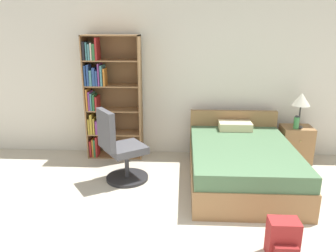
% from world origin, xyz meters
% --- Properties ---
extents(wall_back, '(9.00, 0.06, 2.60)m').
position_xyz_m(wall_back, '(0.00, 3.23, 1.30)').
color(wall_back, silver).
rests_on(wall_back, ground_plane).
extents(bookshelf, '(0.88, 0.34, 1.97)m').
position_xyz_m(bookshelf, '(-1.54, 3.00, 1.00)').
color(bookshelf, olive).
rests_on(bookshelf, ground_plane).
extents(bed, '(1.38, 1.96, 0.80)m').
position_xyz_m(bed, '(0.51, 2.13, 0.28)').
color(bed, olive).
rests_on(bed, ground_plane).
extents(office_chair, '(0.72, 0.70, 1.04)m').
position_xyz_m(office_chair, '(-1.16, 2.06, 0.45)').
color(office_chair, '#232326').
rests_on(office_chair, ground_plane).
extents(nightstand, '(0.47, 0.40, 0.57)m').
position_xyz_m(nightstand, '(1.50, 2.91, 0.29)').
color(nightstand, olive).
rests_on(nightstand, ground_plane).
extents(table_lamp, '(0.27, 0.27, 0.55)m').
position_xyz_m(table_lamp, '(1.50, 2.87, 1.01)').
color(table_lamp, '#333333').
rests_on(table_lamp, nightstand).
extents(water_bottle, '(0.08, 0.08, 0.20)m').
position_xyz_m(water_bottle, '(1.44, 2.81, 0.67)').
color(water_bottle, '#3F8C4C').
rests_on(water_bottle, nightstand).
extents(backpack_red, '(0.28, 0.26, 0.38)m').
position_xyz_m(backpack_red, '(0.65, 0.55, 0.18)').
color(backpack_red, maroon).
rests_on(backpack_red, ground_plane).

